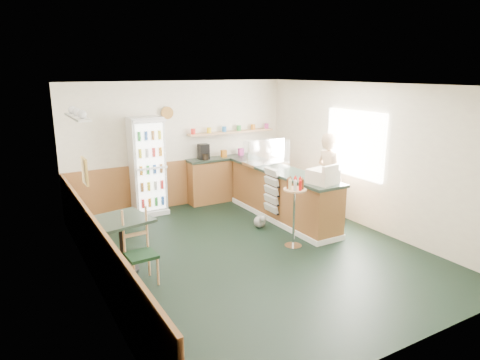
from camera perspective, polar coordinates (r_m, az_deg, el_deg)
ground at (r=7.20m, az=1.68°, el=-9.44°), size 6.00×6.00×0.00m
room_envelope at (r=7.24m, az=-2.80°, el=3.37°), size 5.04×6.02×2.72m
service_counter at (r=8.59m, az=5.63°, el=-2.23°), size 0.68×3.01×1.01m
back_counter at (r=9.89m, az=-0.94°, el=0.58°), size 2.24×0.42×1.69m
drinks_fridge at (r=8.95m, az=-12.21°, el=1.79°), size 0.66×0.55×2.01m
display_case at (r=8.87m, az=3.51°, el=3.68°), size 0.89×0.47×0.51m
cash_register at (r=7.52m, az=10.96°, el=0.47°), size 0.49×0.51×0.24m
shopkeeper at (r=8.48m, az=11.77°, el=0.29°), size 0.45×0.61×1.77m
condiment_stand at (r=7.15m, az=7.29°, el=-2.91°), size 0.38×0.38×1.19m
newspaper_rack at (r=8.22m, az=4.21°, el=-1.46°), size 0.09×0.44×0.88m
cafe_table at (r=6.50m, az=-15.49°, el=-7.01°), size 0.90×0.90×0.84m
cafe_chair at (r=6.20m, az=-13.35°, el=-8.36°), size 0.41×0.41×1.06m
dog_doorstop at (r=8.17m, az=2.71°, el=-5.51°), size 0.23×0.29×0.27m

